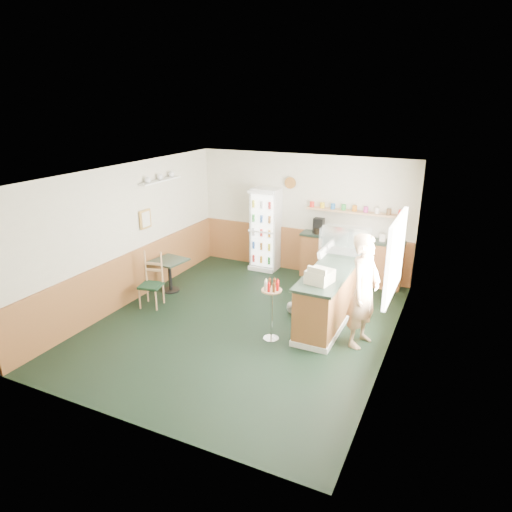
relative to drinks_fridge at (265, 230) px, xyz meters
The scene contains 13 objects.
ground 3.02m from the drinks_fridge, 73.45° to the right, with size 6.00×6.00×0.00m, color black.
room_envelope 2.17m from the drinks_fridge, 73.69° to the right, with size 5.04×6.02×2.72m.
service_counter 2.78m from the drinks_fridge, 37.59° to the right, with size 0.68×3.01×1.01m.
back_counter 2.05m from the drinks_fridge, ahead, with size 2.24×0.42×1.69m.
drinks_fridge is the anchor object (origin of this frame).
display_case 2.46m from the drinks_fridge, 27.47° to the right, with size 0.91×0.48×0.52m.
cash_register 3.45m from the drinks_fridge, 51.09° to the right, with size 0.37×0.39×0.21m, color beige.
shopkeeper 3.84m from the drinks_fridge, 41.81° to the right, with size 0.63×0.45×1.88m, color tan.
condiment_stand 3.41m from the drinks_fridge, 64.16° to the right, with size 0.34×0.34×1.05m.
newspaper_rack 2.29m from the drinks_fridge, 37.42° to the right, with size 0.09×0.45×0.90m.
cafe_table 2.48m from the drinks_fridge, 120.51° to the right, with size 0.70×0.70×0.69m.
cafe_chair 3.02m from the drinks_fridge, 112.41° to the right, with size 0.47×0.47×1.06m.
dog_doorstop 2.63m from the drinks_fridge, 53.95° to the right, with size 0.23×0.30×0.28m.
Camera 1 is at (3.33, -6.58, 3.85)m, focal length 32.00 mm.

